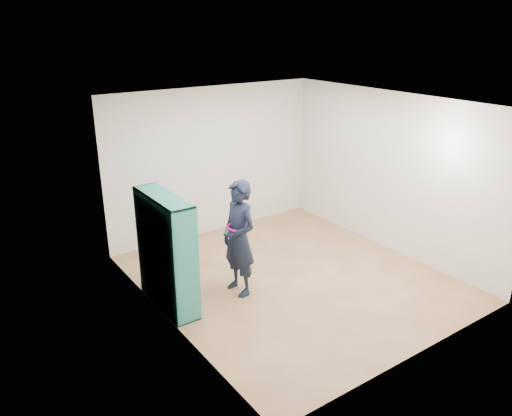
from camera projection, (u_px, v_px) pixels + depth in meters
floor at (292, 278)px, 7.48m from camera, size 4.50×4.50×0.00m
ceiling at (297, 103)px, 6.56m from camera, size 4.50×4.50×0.00m
wall_left at (164, 228)px, 5.95m from camera, size 0.02×4.50×2.60m
wall_right at (390, 173)px, 8.09m from camera, size 0.02×4.50×2.60m
wall_back at (214, 161)px, 8.75m from camera, size 4.00×0.02×2.60m
wall_front at (428, 253)px, 5.29m from camera, size 4.00×0.02×2.60m
bookshelf at (165, 254)px, 6.51m from camera, size 0.34×1.17×1.55m
person at (239, 238)px, 6.82m from camera, size 0.43×0.62×1.65m
smartphone at (227, 231)px, 6.77m from camera, size 0.02×0.11×0.14m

